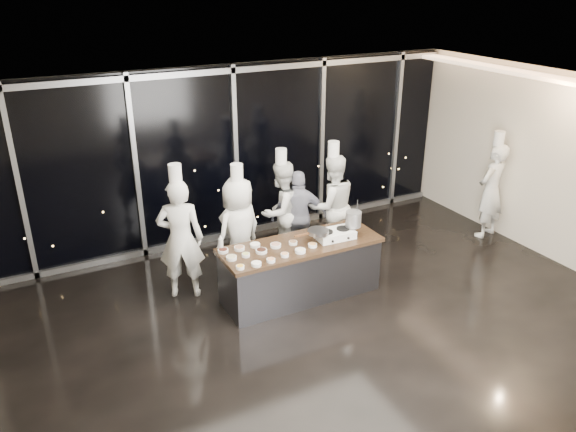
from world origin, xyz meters
The scene contains 15 objects.
ground centered at (0.00, 0.00, 0.00)m, with size 9.00×9.00×0.00m, color black.
room_shell centered at (0.18, 0.00, 2.25)m, with size 9.02×7.02×3.21m.
window_wall centered at (0.00, 3.43, 1.60)m, with size 8.90×0.11×3.20m.
demo_counter centered at (0.00, 0.90, 0.45)m, with size 2.46×0.86×0.90m.
stove centered at (0.55, 0.83, 0.96)m, with size 0.60×0.40×0.14m.
frying_pan centered at (0.25, 0.83, 1.07)m, with size 0.57×0.34×0.05m.
stock_pot centered at (0.86, 0.81, 1.16)m, with size 0.24×0.24×0.24m, color #A6A6A8.
prep_bowls centered at (-0.65, 0.86, 0.93)m, with size 1.38×0.74×0.05m.
squeeze_bottle centered at (-1.14, 1.24, 1.01)m, with size 0.07×0.07×0.24m.
chef_far_left centered at (-1.58, 1.77, 0.97)m, with size 0.81×0.68×2.13m.
chef_left centered at (-0.63, 1.78, 0.89)m, with size 0.99×0.81×1.98m.
chef_center centered at (0.32, 2.20, 0.89)m, with size 1.02×0.90×1.98m.
guest centered at (0.56, 1.99, 0.81)m, with size 1.03×0.70×1.62m.
chef_right centered at (1.15, 1.91, 0.93)m, with size 0.96×0.79×2.07m.
chef_side centered at (4.20, 1.22, 0.92)m, with size 0.75×0.59×2.04m.
Camera 1 is at (-3.62, -5.72, 4.60)m, focal length 35.00 mm.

